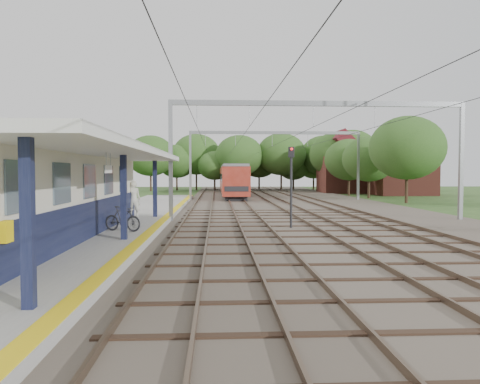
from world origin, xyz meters
name	(u,v)px	position (x,y,z in m)	size (l,w,h in m)	color
ground	(309,285)	(0.00, 0.00, 0.00)	(160.00, 160.00, 0.00)	#2D4C1E
ballast_bed	(287,204)	(4.00, 30.00, 0.05)	(18.00, 90.00, 0.10)	#473D33
platform	(124,222)	(-7.50, 14.00, 0.17)	(5.00, 52.00, 0.35)	gray
yellow_stripe	(165,218)	(-5.25, 14.00, 0.35)	(0.45, 52.00, 0.01)	yellow
station_building	(53,194)	(-8.88, 7.00, 2.04)	(3.41, 18.00, 3.40)	beige
canopy	(73,152)	(-7.77, 6.00, 3.64)	(6.40, 20.00, 3.44)	black
rail_tracks	(260,202)	(1.50, 30.00, 0.18)	(11.80, 88.00, 0.15)	brown
catenary_system	(289,139)	(3.39, 25.28, 5.51)	(17.22, 88.00, 7.00)	gray
tree_band	(259,158)	(3.84, 57.12, 4.92)	(31.72, 30.88, 8.82)	#382619
house_near	(402,171)	(21.00, 46.00, 2.99)	(7.00, 6.12, 7.89)	brown
house_far	(350,170)	(16.00, 52.00, 3.23)	(8.00, 6.12, 8.66)	brown
person	(134,199)	(-7.11, 15.00, 1.38)	(0.75, 0.49, 2.06)	beige
bicycle	(123,219)	(-6.44, 8.45, 0.89)	(0.51, 1.80, 1.08)	black
train	(231,179)	(-0.50, 49.33, 2.02)	(2.73, 34.03, 3.60)	black
signal_post	(291,179)	(1.35, 11.40, 2.58)	(0.32, 0.29, 4.16)	black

